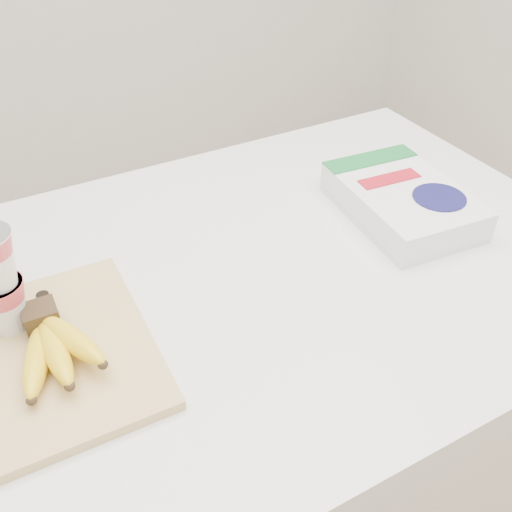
# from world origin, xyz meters

# --- Properties ---
(room) EXTENTS (4.00, 4.00, 4.00)m
(room) POSITION_xyz_m (0.00, 0.00, 1.35)
(room) COLOR tan
(room) RESTS_ON ground
(table) EXTENTS (1.25, 0.83, 0.93)m
(table) POSITION_xyz_m (0.00, 0.00, 0.47)
(table) COLOR white
(table) RESTS_ON ground
(cutting_board) EXTENTS (0.25, 0.34, 0.02)m
(cutting_board) POSITION_xyz_m (-0.33, -0.04, 0.94)
(cutting_board) COLOR #E5C37E
(cutting_board) RESTS_ON table
(bananas) EXTENTS (0.13, 0.17, 0.06)m
(bananas) POSITION_xyz_m (-0.34, -0.06, 0.97)
(bananas) COLOR #382816
(bananas) RESTS_ON cutting_board
(cereal_box) EXTENTS (0.22, 0.30, 0.06)m
(cereal_box) POSITION_xyz_m (0.33, 0.01, 0.97)
(cereal_box) COLOR white
(cereal_box) RESTS_ON table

